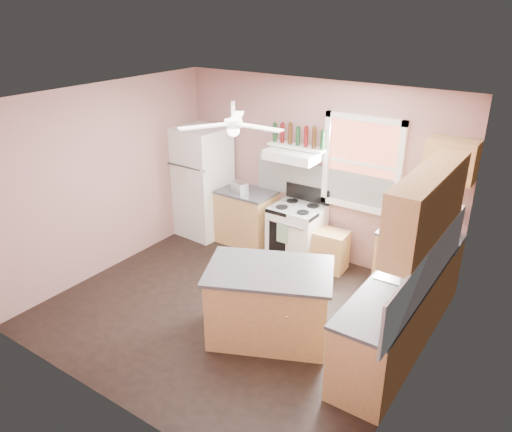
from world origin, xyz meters
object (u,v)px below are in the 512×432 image
Objects in this scene: stove at (297,233)px; island at (269,304)px; cart at (328,251)px; toaster at (239,187)px; refrigerator at (202,182)px.

stove and island have the same top height.
cart is (0.54, -0.00, -0.15)m from stove.
toaster is at bearing 179.70° from cart.
island is at bearing -32.20° from refrigerator.
refrigerator is 1.35× the size of island.
toaster is 0.33× the size of stove.
refrigerator is 2.13× the size of stove.
cart is (2.32, 0.06, -0.64)m from refrigerator.
stove is 0.64× the size of island.
cart is at bearing 0.23° from stove.
island is at bearing -88.32° from cart.
island is (0.17, -1.86, 0.15)m from cart.
refrigerator is 3.28× the size of cart.
toaster is 1.16m from stove.
stove is (1.01, 0.09, -0.56)m from toaster.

